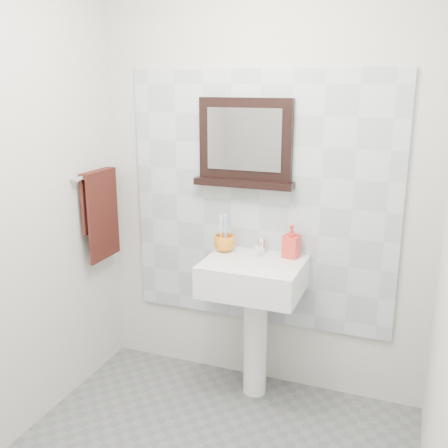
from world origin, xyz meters
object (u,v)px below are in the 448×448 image
Objects in this scene: soap_dispenser at (291,241)px; toothbrush_cup at (224,243)px; hand_towel at (100,208)px; framed_mirror at (245,145)px; pedestal_sink at (254,291)px.

toothbrush_cup is at bearing -166.09° from soap_dispenser.
soap_dispenser is 1.18m from hand_towel.
hand_towel is at bearing -166.13° from framed_mirror.
soap_dispenser reaches higher than toothbrush_cup.
soap_dispenser is at bearing 7.90° from hand_towel.
toothbrush_cup is 0.58m from framed_mirror.
pedestal_sink is at bearing -24.14° from toothbrush_cup.
soap_dispenser is (0.18, 0.14, 0.28)m from pedestal_sink.
pedestal_sink is 5.08× the size of soap_dispenser.
framed_mirror reaches higher than pedestal_sink.
toothbrush_cup is 0.40m from soap_dispenser.
framed_mirror is at bearing 43.78° from toothbrush_cup.
hand_towel is at bearing -170.90° from toothbrush_cup.
pedestal_sink reaches higher than toothbrush_cup.
toothbrush_cup is at bearing 9.10° from hand_towel.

